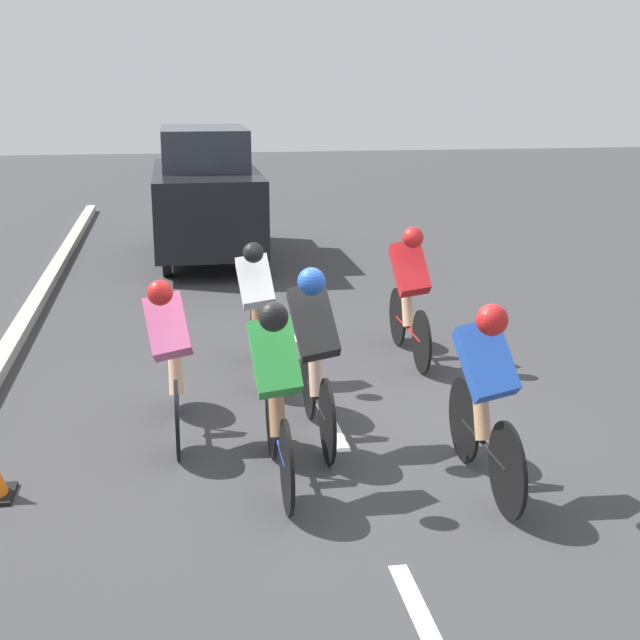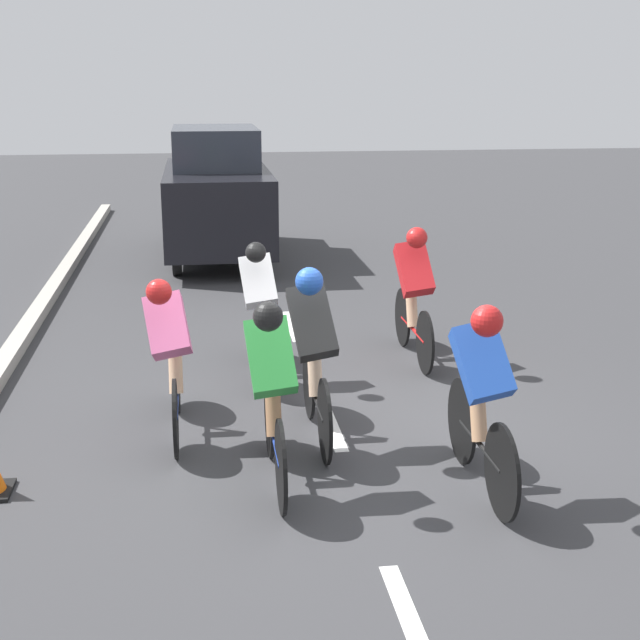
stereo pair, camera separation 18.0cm
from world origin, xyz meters
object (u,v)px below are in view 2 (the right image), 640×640
at_px(cyclist_white, 260,307).
at_px(cyclist_blue, 482,393).
at_px(cyclist_pink, 170,352).
at_px(cyclist_green, 272,388).
at_px(support_car, 217,194).
at_px(cyclist_red, 414,290).
at_px(cyclist_black, 313,349).

xyz_separation_m(cyclist_white, cyclist_blue, (-1.40, 2.86, 0.04)).
relative_size(cyclist_pink, cyclist_white, 1.02).
height_order(cyclist_green, support_car, support_car).
bearing_deg(support_car, cyclist_green, 90.99).
xyz_separation_m(cyclist_green, support_car, (0.15, -8.95, 0.31)).
relative_size(cyclist_green, cyclist_red, 0.99).
bearing_deg(cyclist_white, cyclist_pink, 59.24).
height_order(cyclist_pink, cyclist_white, cyclist_white).
relative_size(cyclist_black, support_car, 0.41).
height_order(cyclist_pink, cyclist_red, cyclist_red).
bearing_deg(cyclist_white, cyclist_red, -169.06).
height_order(cyclist_green, cyclist_blue, cyclist_blue).
bearing_deg(cyclist_white, cyclist_green, 87.89).
bearing_deg(support_car, cyclist_red, 107.60).
bearing_deg(cyclist_green, support_car, -89.01).
distance_m(cyclist_white, cyclist_red, 1.71).
relative_size(cyclist_white, cyclist_red, 0.98).
bearing_deg(cyclist_blue, cyclist_white, -63.86).
distance_m(cyclist_red, cyclist_blue, 3.20).
xyz_separation_m(cyclist_pink, cyclist_black, (-1.18, 0.30, 0.07)).
relative_size(cyclist_pink, cyclist_black, 1.00).
xyz_separation_m(cyclist_red, cyclist_black, (1.36, 2.07, 0.03)).
height_order(cyclist_pink, support_car, support_car).
distance_m(cyclist_red, support_car, 6.39).
relative_size(cyclist_green, cyclist_black, 0.99).
distance_m(cyclist_green, support_car, 8.95).
distance_m(cyclist_pink, cyclist_green, 1.34).
relative_size(cyclist_pink, support_car, 0.41).
xyz_separation_m(cyclist_white, support_car, (0.25, -6.41, 0.34)).
distance_m(cyclist_pink, support_car, 7.88).
height_order(cyclist_pink, cyclist_black, cyclist_black).
bearing_deg(cyclist_white, support_car, -87.79).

